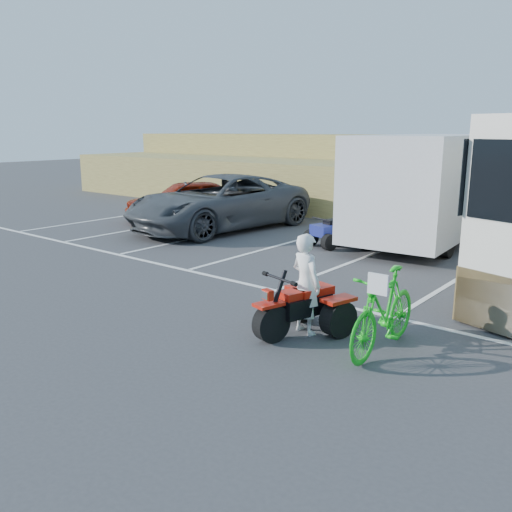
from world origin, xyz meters
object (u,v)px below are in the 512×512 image
Objects in this scene: green_dirt_bike at (384,311)px; cargo_trailer at (428,185)px; rider at (306,284)px; red_trike_atv at (298,334)px; grey_pickup at (219,202)px; quad_atv_green at (359,245)px; red_car at (186,200)px; quad_atv_blue at (331,246)px.

cargo_trailer reaches higher than green_dirt_bike.
rider is 0.24× the size of cargo_trailer.
cargo_trailer reaches higher than red_trike_atv.
quad_atv_green is at bearing 13.15° from grey_pickup.
red_car reaches higher than quad_atv_green.
green_dirt_bike reaches higher than quad_atv_blue.
red_trike_atv is 1.57m from green_dirt_bike.
grey_pickup is at bearing -164.13° from cargo_trailer.
red_trike_atv reaches higher than quad_atv_blue.
green_dirt_bike is 0.48× the size of red_car.
quad_atv_green is (-2.72, 6.89, -0.85)m from rider.
grey_pickup is 6.80m from cargo_trailer.
rider is 7.45m from quad_atv_green.
quad_atv_blue is at bearing -138.13° from quad_atv_green.
rider is 7.14m from quad_atv_blue.
quad_atv_blue is at bearing -46.81° from rider.
green_dirt_bike is (1.37, 0.09, -0.21)m from rider.
cargo_trailer is (-2.78, 8.48, 1.08)m from green_dirt_bike.
rider is at bearing -32.72° from grey_pickup.
cargo_trailer is (-1.36, 8.71, 1.73)m from red_trike_atv.
rider is (0.04, 0.14, 0.85)m from red_trike_atv.
red_trike_atv is 0.37× the size of red_car.
quad_atv_green is (-2.68, 7.03, 0.00)m from red_trike_atv.
quad_atv_blue is (6.62, -0.51, -0.77)m from red_car.
red_trike_atv is 7.52m from quad_atv_green.
quad_atv_green is at bearing -52.93° from rider.
red_car reaches higher than red_trike_atv.
green_dirt_bike is 0.32× the size of grey_pickup.
rider is 9.98m from grey_pickup.
green_dirt_bike reaches higher than quad_atv_green.
quad_atv_green is (7.19, 0.10, -0.77)m from red_car.
grey_pickup is (-9.13, 6.19, 0.28)m from green_dirt_bike.
cargo_trailer is at bearing 106.99° from green_dirt_bike.
quad_atv_blue is at bearing -133.43° from cargo_trailer.
cargo_trailer is at bearing 114.44° from red_trike_atv.
rider reaches higher than quad_atv_blue.
cargo_trailer is at bearing 47.21° from quad_atv_green.
cargo_trailer reaches higher than quad_atv_blue.
quad_atv_green is (-1.31, -1.68, -1.73)m from cargo_trailer.
rider is 8.73m from cargo_trailer.
grey_pickup reaches higher than quad_atv_green.
red_car is at bearing -167.11° from quad_atv_blue.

